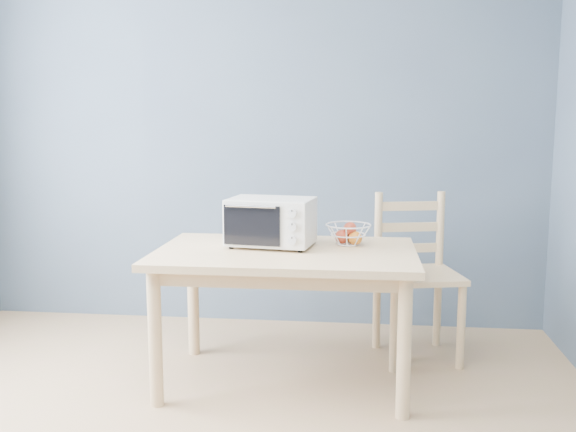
# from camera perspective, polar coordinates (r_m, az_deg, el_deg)

# --- Properties ---
(room) EXTENTS (4.01, 4.51, 2.61)m
(room) POSITION_cam_1_polar(r_m,az_deg,el_deg) (2.34, -11.63, 4.78)
(room) COLOR tan
(room) RESTS_ON ground
(dining_table) EXTENTS (1.40, 0.90, 0.75)m
(dining_table) POSITION_cam_1_polar(r_m,az_deg,el_deg) (3.49, -0.21, -4.65)
(dining_table) COLOR #E0C386
(dining_table) RESTS_ON ground
(toaster_oven) EXTENTS (0.50, 0.38, 0.27)m
(toaster_oven) POSITION_cam_1_polar(r_m,az_deg,el_deg) (3.55, -1.81, -0.46)
(toaster_oven) COLOR beige
(toaster_oven) RESTS_ON dining_table
(fruit_basket) EXTENTS (0.28, 0.28, 0.13)m
(fruit_basket) POSITION_cam_1_polar(r_m,az_deg,el_deg) (3.61, 5.42, -1.55)
(fruit_basket) COLOR white
(fruit_basket) RESTS_ON dining_table
(dining_chair) EXTENTS (0.56, 0.56, 1.00)m
(dining_chair) POSITION_cam_1_polar(r_m,az_deg,el_deg) (4.01, 11.29, -5.36)
(dining_chair) COLOR #E0C386
(dining_chair) RESTS_ON ground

